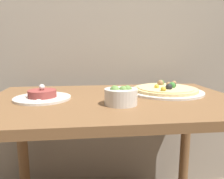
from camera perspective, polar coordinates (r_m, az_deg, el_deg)
name	(u,v)px	position (r m, az deg, el deg)	size (l,w,h in m)	color
dining_table	(114,123)	(1.02, 0.42, -8.78)	(1.13, 0.73, 0.76)	brown
pizza_plate	(165,90)	(1.15, 13.80, -0.07)	(0.38, 0.38, 0.06)	silver
tartare_plate	(42,96)	(1.01, -17.73, -1.61)	(0.25, 0.25, 0.07)	silver
small_bowl	(121,96)	(0.87, 2.36, -1.64)	(0.13, 0.13, 0.08)	silver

